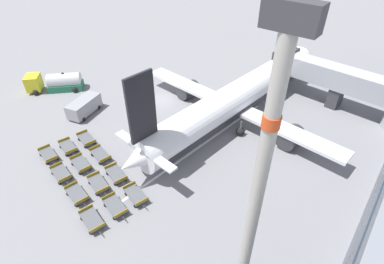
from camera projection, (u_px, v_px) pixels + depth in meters
name	position (u px, v px, depth m)	size (l,w,h in m)	color
ground_plane	(162.00, 100.00, 46.25)	(500.00, 500.00, 0.00)	gray
jet_bridge	(355.00, 87.00, 41.59)	(21.24, 5.66, 6.21)	#A8AAB2
airplane	(236.00, 99.00, 40.70)	(31.59, 38.83, 12.29)	white
fuel_tanker_primary	(58.00, 83.00, 48.08)	(7.60, 7.91, 2.98)	yellow
service_van	(84.00, 106.00, 42.53)	(3.50, 5.65, 2.22)	gray
baggage_dolly_row_near_col_a	(49.00, 155.00, 35.32)	(3.60, 1.93, 0.92)	#515459
baggage_dolly_row_near_col_b	(61.00, 173.00, 32.84)	(3.60, 1.96, 0.92)	#515459
baggage_dolly_row_near_col_c	(77.00, 194.00, 30.47)	(3.60, 1.91, 0.92)	#515459
baggage_dolly_row_near_col_d	(92.00, 220.00, 27.97)	(3.60, 2.04, 0.92)	#515459
baggage_dolly_row_mid_a_col_a	(68.00, 147.00, 36.47)	(3.60, 2.05, 0.92)	#515459
baggage_dolly_row_mid_a_col_b	(81.00, 164.00, 34.03)	(3.60, 1.98, 0.92)	#515459
baggage_dolly_row_mid_a_col_c	(98.00, 184.00, 31.63)	(3.60, 2.14, 0.92)	#515459
baggage_dolly_row_mid_a_col_d	(115.00, 206.00, 29.24)	(3.60, 2.05, 0.92)	#515459
baggage_dolly_row_mid_b_col_a	(86.00, 139.00, 37.68)	(3.60, 2.04, 0.92)	#515459
baggage_dolly_row_mid_b_col_b	(100.00, 155.00, 35.31)	(3.60, 1.95, 0.92)	#515459
baggage_dolly_row_mid_b_col_c	(116.00, 174.00, 32.74)	(3.60, 2.14, 0.92)	#515459
baggage_dolly_row_mid_b_col_d	(136.00, 195.00, 30.39)	(3.60, 2.12, 0.92)	#515459
apron_light_mast	(255.00, 203.00, 15.30)	(2.00, 0.80, 21.56)	#ADA89E
stand_guidance_stripe	(202.00, 145.00, 37.41)	(2.37, 25.24, 0.01)	white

